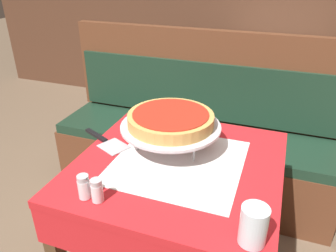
{
  "coord_description": "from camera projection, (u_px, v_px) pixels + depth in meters",
  "views": [
    {
      "loc": [
        0.32,
        -0.98,
        1.42
      ],
      "look_at": [
        -0.06,
        0.06,
        0.86
      ],
      "focal_mm": 35.0,
      "sensor_mm": 36.0,
      "label": 1
    }
  ],
  "objects": [
    {
      "name": "condiment_caddy",
      "position": [
        285.0,
        50.0,
        2.56
      ],
      "size": [
        0.12,
        0.12,
        0.15
      ],
      "color": "black",
      "rests_on": "dining_table_rear"
    },
    {
      "name": "pizza_pan_stand",
      "position": [
        171.0,
        127.0,
        1.28
      ],
      "size": [
        0.39,
        0.39,
        0.1
      ],
      "color": "#ADADB2",
      "rests_on": "dining_table_front"
    },
    {
      "name": "water_glass_near",
      "position": [
        254.0,
        225.0,
        0.85
      ],
      "size": [
        0.07,
        0.07,
        0.11
      ],
      "color": "silver",
      "rests_on": "dining_table_front"
    },
    {
      "name": "pepper_shaker",
      "position": [
        97.0,
        190.0,
        1.01
      ],
      "size": [
        0.04,
        0.04,
        0.08
      ],
      "color": "silver",
      "rests_on": "dining_table_front"
    },
    {
      "name": "salt_shaker",
      "position": [
        84.0,
        187.0,
        1.02
      ],
      "size": [
        0.04,
        0.04,
        0.08
      ],
      "color": "silver",
      "rests_on": "dining_table_front"
    },
    {
      "name": "booth_bench",
      "position": [
        193.0,
        147.0,
        2.17
      ],
      "size": [
        1.76,
        0.48,
        1.04
      ],
      "color": "brown",
      "rests_on": "ground_plane"
    },
    {
      "name": "dining_table_front",
      "position": [
        178.0,
        185.0,
        1.28
      ],
      "size": [
        0.75,
        0.75,
        0.75
      ],
      "color": "red",
      "rests_on": "ground_plane"
    },
    {
      "name": "dining_table_rear",
      "position": [
        271.0,
        66.0,
        2.66
      ],
      "size": [
        0.8,
        0.8,
        0.74
      ],
      "color": "beige",
      "rests_on": "ground_plane"
    },
    {
      "name": "pizza_server",
      "position": [
        105.0,
        141.0,
        1.35
      ],
      "size": [
        0.25,
        0.16,
        0.01
      ],
      "color": "#BCBCC1",
      "rests_on": "dining_table_front"
    },
    {
      "name": "deep_dish_pizza",
      "position": [
        171.0,
        119.0,
        1.26
      ],
      "size": [
        0.33,
        0.33,
        0.05
      ],
      "color": "tan",
      "rests_on": "pizza_pan_stand"
    }
  ]
}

